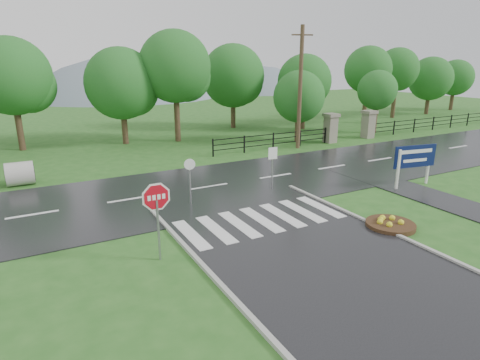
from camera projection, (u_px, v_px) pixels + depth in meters
ground at (350, 278)px, 11.80m from camera, size 120.00×120.00×0.00m
main_road at (209, 187)px, 20.21m from camera, size 90.00×8.00×0.04m
walkway at (424, 195)px, 19.06m from camera, size 2.20×11.00×0.04m
crosswalk at (261, 219)px, 15.98m from camera, size 6.50×2.80×0.02m
pillar_west at (331, 127)px, 30.87m from camera, size 1.00×1.00×2.24m
pillar_east at (368, 124)px, 32.71m from camera, size 1.00×1.00×2.24m
fence_west at (273, 139)px, 28.60m from camera, size 9.58×0.08×1.20m
fence_east at (451, 120)px, 37.77m from camera, size 20.58×0.08×1.20m
hills at (103, 185)px, 72.52m from camera, size 102.00×48.00×48.00m
treeline at (149, 139)px, 32.44m from camera, size 83.20×5.20×10.00m
stop_sign at (157, 204)px, 12.34m from camera, size 1.22×0.06×2.74m
estate_billboard at (415, 158)px, 19.93m from camera, size 2.41×0.49×2.13m
flower_bed at (390, 224)px, 15.35m from camera, size 1.85×1.85×0.37m
reg_sign_small at (273, 160)px, 19.40m from camera, size 0.48×0.07×2.14m
reg_sign_round at (190, 176)px, 17.39m from camera, size 0.48×0.13×2.10m
utility_pole_east at (300, 88)px, 27.98m from camera, size 1.46×0.55×8.44m
entrance_tree_left at (299, 97)px, 30.56m from camera, size 3.93×3.93×5.45m
entrance_tree_right at (377, 90)px, 34.30m from camera, size 3.34×3.34×5.36m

